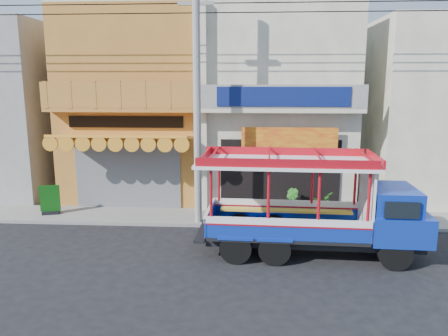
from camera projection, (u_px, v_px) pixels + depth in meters
name	position (u px, v px, depth m)	size (l,w,h in m)	color
ground	(219.00, 262.00, 12.48)	(90.00, 90.00, 0.00)	black
sidewalk	(227.00, 218.00, 16.38)	(30.00, 2.00, 0.12)	slate
shophouse_left	(144.00, 104.00, 19.72)	(6.00, 7.50, 8.24)	#AF6F26
shophouse_right	(277.00, 104.00, 19.36)	(6.00, 6.75, 8.24)	#B3AF93
party_pilaster	(202.00, 111.00, 16.51)	(0.35, 0.30, 8.00)	#B3AF93
filler_building_right	(438.00, 112.00, 19.03)	(6.00, 6.00, 7.60)	#B3AF93
utility_pole	(201.00, 83.00, 14.79)	(28.00, 0.26, 9.00)	gray
songthaew_truck	(328.00, 207.00, 12.72)	(6.64, 2.43, 3.06)	black
green_sign	(50.00, 202.00, 16.57)	(0.72, 0.48, 1.11)	black
potted_plant_a	(321.00, 205.00, 16.09)	(0.86, 0.75, 0.96)	#24661D
potted_plant_b	(292.00, 202.00, 16.49)	(0.55, 0.44, 0.99)	#24661D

